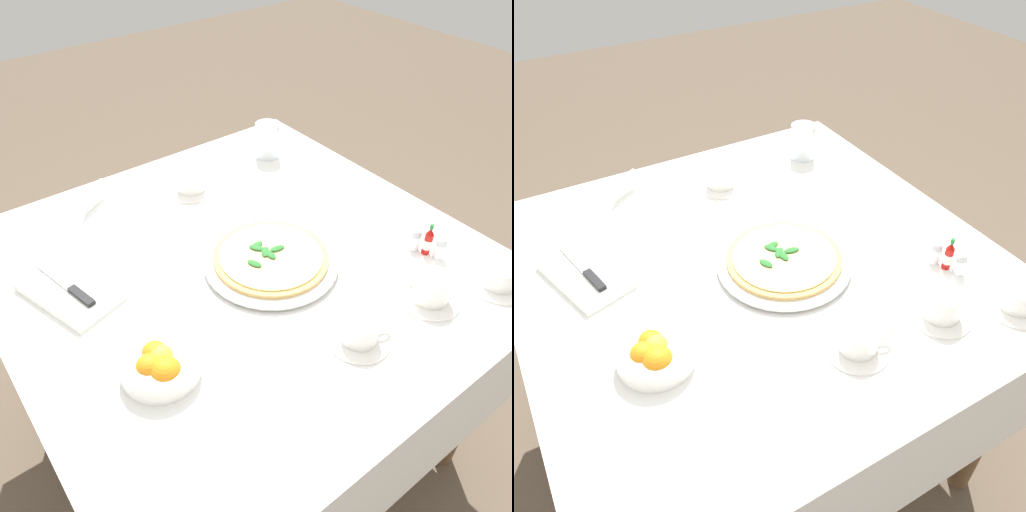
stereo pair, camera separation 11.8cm
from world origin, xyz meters
The scene contains 16 objects.
ground_plane centered at (0.00, 0.00, 0.00)m, with size 8.00×8.00×0.00m, color brown.
dining_table centered at (0.00, 0.00, 0.61)m, with size 1.07×1.07×0.74m.
pizza_plate centered at (-0.05, -0.04, 0.75)m, with size 0.31×0.31×0.02m.
pizza centered at (-0.05, -0.04, 0.77)m, with size 0.26×0.26×0.02m.
coffee_cup_far_left centered at (-0.33, -0.04, 0.77)m, with size 0.13×0.13×0.06m.
coffee_cup_far_right centered at (0.32, -0.07, 0.77)m, with size 0.13×0.13×0.06m.
coffee_cup_near_right centered at (-0.41, -0.40, 0.77)m, with size 0.13×0.13×0.06m.
coffee_cup_right_edge centered at (-0.35, -0.24, 0.77)m, with size 0.13×0.13×0.07m.
water_glass_back_corner centered at (0.35, -0.35, 0.79)m, with size 0.07×0.07×0.11m.
napkin_folded centered at (0.13, 0.36, 0.75)m, with size 0.25×0.19×0.02m.
dinner_knife centered at (0.14, 0.36, 0.77)m, with size 0.19×0.06×0.01m.
citrus_bowl centered at (-0.17, 0.31, 0.77)m, with size 0.15×0.15×0.07m.
hot_sauce_bottle centered at (-0.24, -0.36, 0.78)m, with size 0.02×0.02×0.08m.
salt_shaker centered at (-0.21, -0.35, 0.77)m, with size 0.03×0.03×0.06m.
pepper_shaker centered at (-0.27, -0.37, 0.77)m, with size 0.03×0.03×0.06m.
menu_card centered at (0.42, 0.18, 0.77)m, with size 0.05×0.08×0.06m.
Camera 1 is at (-0.75, 0.53, 1.52)m, focal length 36.07 mm.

